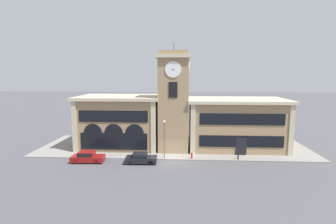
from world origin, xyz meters
TOP-DOWN VIEW (x-y plane):
  - ground_plane at (0.00, 0.00)m, footprint 300.00×300.00m
  - sidewalk_kerb at (0.00, 6.59)m, footprint 42.15×13.19m
  - clock_tower at (0.00, 4.79)m, footprint 5.13×5.13m
  - town_hall_left_wing at (-8.71, 6.85)m, footprint 13.08×9.30m
  - town_hall_right_wing at (9.80, 6.86)m, footprint 15.26×9.30m
  - parked_car_near at (-11.29, -1.37)m, footprint 4.35×2.01m
  - parked_car_mid at (-4.08, -1.37)m, footprint 4.13×2.03m
  - street_lamp at (-1.10, 0.34)m, footprint 0.36×0.36m
  - bollard at (8.98, 0.49)m, footprint 0.18×0.18m
  - fire_hydrant at (2.68, 0.45)m, footprint 0.22×0.22m

SIDE VIEW (x-z plane):
  - ground_plane at x=0.00m, z-range 0.00..0.00m
  - sidewalk_kerb at x=0.00m, z-range 0.00..0.15m
  - fire_hydrant at x=2.68m, z-range 0.13..1.00m
  - bollard at x=8.98m, z-range 0.14..1.20m
  - parked_car_mid at x=-4.08m, z-range 0.03..1.38m
  - parked_car_near at x=-11.29m, z-range 0.02..1.50m
  - street_lamp at x=-1.10m, z-range 1.02..6.34m
  - town_hall_right_wing at x=9.80m, z-range 0.03..7.91m
  - town_hall_left_wing at x=-8.71m, z-range 0.02..8.28m
  - clock_tower at x=0.00m, z-range -0.56..15.67m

